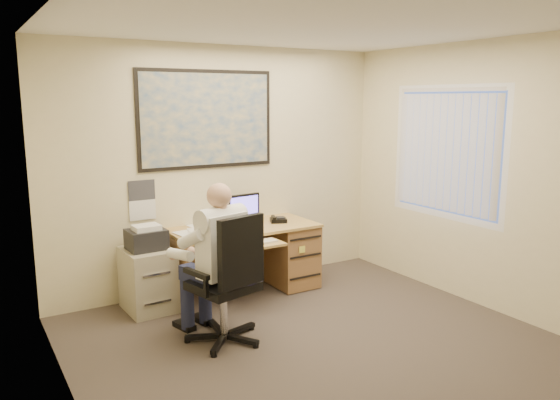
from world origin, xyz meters
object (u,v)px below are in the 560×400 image
person (221,263)px  desk (270,249)px  office_chair (225,306)px  filing_cabinet (148,274)px

person → desk: bearing=28.7°
office_chair → person: size_ratio=0.82×
desk → filing_cabinet: size_ratio=1.80×
filing_cabinet → person: person is taller
desk → person: size_ratio=1.13×
office_chair → desk: bearing=31.5°
filing_cabinet → desk: bearing=-3.7°
desk → filing_cabinet: bearing=178.8°
desk → person: 1.48m
filing_cabinet → person: 1.13m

